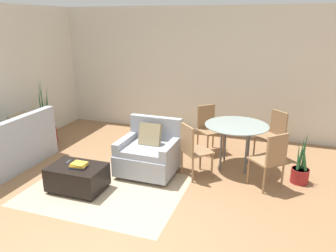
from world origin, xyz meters
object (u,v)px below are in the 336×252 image
(dining_chair_far_right, at_px, (274,132))
(potted_plant, at_px, (47,129))
(ottoman, at_px, (77,177))
(dining_table, at_px, (236,130))
(book_stack, at_px, (79,165))
(tv_remote_primary, at_px, (68,162))
(potted_plant_small, at_px, (300,170))
(dining_chair_far_left, at_px, (209,125))
(dining_chair_near_right, at_px, (271,157))
(armchair, at_px, (149,153))
(dining_chair_near_left, at_px, (192,147))

(dining_chair_far_right, bearing_deg, potted_plant, -172.13)
(ottoman, bearing_deg, potted_plant, 138.83)
(ottoman, relative_size, dining_table, 0.76)
(book_stack, xyz_separation_m, tv_remote_primary, (-0.26, 0.11, -0.03))
(potted_plant, xyz_separation_m, dining_table, (3.91, 0.02, 0.41))
(potted_plant_small, bearing_deg, dining_table, 167.15)
(potted_plant, relative_size, dining_chair_far_left, 1.54)
(dining_chair_near_right, bearing_deg, ottoman, -160.15)
(potted_plant, xyz_separation_m, dining_chair_far_left, (3.31, 0.62, 0.24))
(dining_chair_far_left, bearing_deg, potted_plant_small, -26.94)
(ottoman, height_order, dining_table, dining_table)
(dining_chair_far_right, height_order, potted_plant_small, dining_chair_far_right)
(armchair, height_order, potted_plant_small, armchair)
(dining_table, height_order, potted_plant_small, potted_plant_small)
(potted_plant, relative_size, potted_plant_small, 1.66)
(dining_chair_near_left, distance_m, dining_chair_near_right, 1.21)
(ottoman, relative_size, potted_plant, 0.59)
(dining_chair_far_right, distance_m, potted_plant_small, 1.01)
(tv_remote_primary, distance_m, dining_chair_near_left, 1.94)
(armchair, height_order, dining_chair_near_right, dining_chair_near_right)
(ottoman, distance_m, dining_chair_near_right, 2.91)
(ottoman, height_order, tv_remote_primary, tv_remote_primary)
(dining_table, bearing_deg, potted_plant_small, -12.85)
(tv_remote_primary, bearing_deg, dining_chair_far_right, 35.74)
(tv_remote_primary, relative_size, dining_chair_near_left, 0.16)
(dining_chair_far_right, bearing_deg, potted_plant_small, -61.62)
(armchair, xyz_separation_m, dining_chair_far_right, (1.93, 1.28, 0.17))
(dining_chair_near_left, bearing_deg, dining_chair_far_right, 45.00)
(ottoman, relative_size, tv_remote_primary, 5.85)
(ottoman, xyz_separation_m, potted_plant, (-1.79, 1.57, 0.06))
(book_stack, relative_size, dining_chair_near_right, 0.29)
(potted_plant, height_order, dining_chair_far_left, potted_plant)
(book_stack, height_order, dining_chair_near_left, dining_chair_near_left)
(armchair, relative_size, tv_remote_primary, 6.68)
(armchair, xyz_separation_m, dining_chair_near_left, (0.72, 0.07, 0.17))
(ottoman, xyz_separation_m, dining_chair_far_left, (1.52, 2.19, 0.30))
(tv_remote_primary, relative_size, dining_table, 0.13)
(potted_plant, bearing_deg, dining_chair_near_right, -7.37)
(dining_chair_near_left, height_order, potted_plant_small, dining_chair_near_left)
(dining_chair_near_left, relative_size, dining_chair_far_left, 1.00)
(dining_chair_near_left, distance_m, dining_chair_far_right, 1.71)
(book_stack, bearing_deg, armchair, 51.54)
(dining_chair_near_right, bearing_deg, dining_chair_far_left, 135.00)
(dining_chair_near_left, height_order, dining_chair_far_right, same)
(ottoman, distance_m, potted_plant_small, 3.45)
(dining_table, xyz_separation_m, potted_plant_small, (1.06, -0.24, -0.47))
(potted_plant, height_order, dining_table, potted_plant)
(armchair, relative_size, dining_table, 0.87)
(dining_chair_near_left, relative_size, potted_plant_small, 1.07)
(dining_chair_far_left, bearing_deg, ottoman, -124.68)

